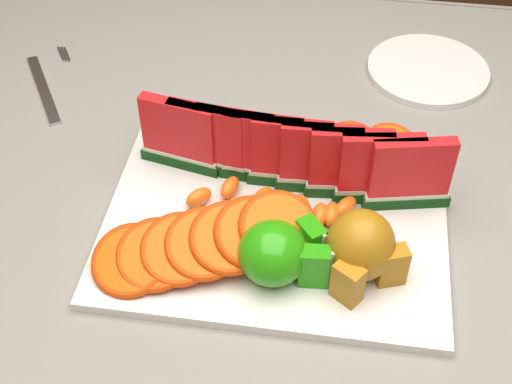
{
  "coord_description": "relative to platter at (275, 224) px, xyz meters",
  "views": [
    {
      "loc": [
        0.1,
        -0.6,
        1.39
      ],
      "look_at": [
        0.02,
        -0.03,
        0.81
      ],
      "focal_mm": 50.0,
      "sensor_mm": 36.0,
      "label": 1
    }
  ],
  "objects": [
    {
      "name": "orange_fan_front",
      "position": [
        -0.07,
        -0.07,
        0.04
      ],
      "size": [
        0.27,
        0.16,
        0.07
      ],
      "color": "orange",
      "rests_on": "platter"
    },
    {
      "name": "orange_fan_back",
      "position": [
        0.01,
        0.12,
        0.03
      ],
      "size": [
        0.33,
        0.1,
        0.04
      ],
      "color": "orange",
      "rests_on": "platter"
    },
    {
      "name": "tablecloth",
      "position": [
        -0.05,
        0.04,
        -0.05
      ],
      "size": [
        1.53,
        1.03,
        0.2
      ],
      "color": "gray",
      "rests_on": "table"
    },
    {
      "name": "table",
      "position": [
        -0.05,
        0.04,
        -0.11
      ],
      "size": [
        1.4,
        0.9,
        0.75
      ],
      "color": "#442C18",
      "rests_on": "ground"
    },
    {
      "name": "tangerine_segments",
      "position": [
        0.0,
        0.02,
        0.02
      ],
      "size": [
        0.21,
        0.07,
        0.02
      ],
      "color": "red",
      "rests_on": "platter"
    },
    {
      "name": "platter",
      "position": [
        0.0,
        0.0,
        0.0
      ],
      "size": [
        0.4,
        0.3,
        0.01
      ],
      "color": "silver",
      "rests_on": "tablecloth"
    },
    {
      "name": "watermelon_row",
      "position": [
        0.01,
        0.07,
        0.05
      ],
      "size": [
        0.39,
        0.07,
        0.1
      ],
      "color": "#09360E",
      "rests_on": "platter"
    },
    {
      "name": "pear_cluster",
      "position": [
        0.1,
        -0.06,
        0.04
      ],
      "size": [
        0.1,
        0.1,
        0.08
      ],
      "color": "#A16B1B",
      "rests_on": "platter"
    },
    {
      "name": "apple_cluster",
      "position": [
        0.01,
        -0.08,
        0.04
      ],
      "size": [
        0.12,
        0.1,
        0.07
      ],
      "color": "#37920C",
      "rests_on": "platter"
    },
    {
      "name": "fork",
      "position": [
        -0.37,
        0.23,
        -0.0
      ],
      "size": [
        0.1,
        0.18,
        0.0
      ],
      "color": "silver",
      "rests_on": "tablecloth"
    },
    {
      "name": "side_plate",
      "position": [
        0.19,
        0.34,
        -0.0
      ],
      "size": [
        0.21,
        0.21,
        0.01
      ],
      "color": "silver",
      "rests_on": "tablecloth"
    }
  ]
}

